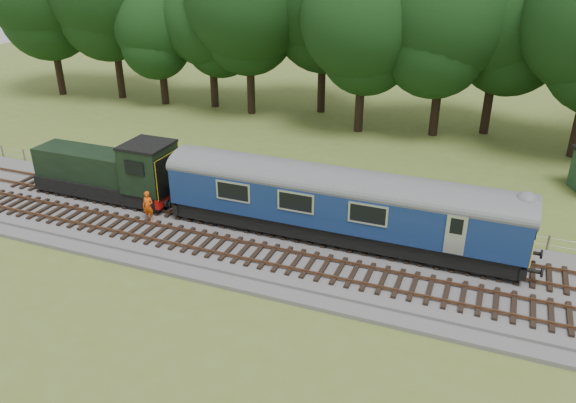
% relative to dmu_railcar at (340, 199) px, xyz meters
% --- Properties ---
extents(ground, '(120.00, 120.00, 0.00)m').
position_rel_dmu_railcar_xyz_m(ground, '(-3.96, -1.40, -2.61)').
color(ground, '#586A27').
rests_on(ground, ground).
extents(ballast, '(70.00, 7.00, 0.35)m').
position_rel_dmu_railcar_xyz_m(ballast, '(-3.96, -1.40, -2.43)').
color(ballast, '#4C4C4F').
rests_on(ballast, ground).
extents(track_north, '(67.20, 2.40, 0.21)m').
position_rel_dmu_railcar_xyz_m(track_north, '(-3.96, -0.00, -2.19)').
color(track_north, black).
rests_on(track_north, ballast).
extents(track_south, '(67.20, 2.40, 0.21)m').
position_rel_dmu_railcar_xyz_m(track_south, '(-3.96, -3.00, -2.19)').
color(track_south, black).
rests_on(track_south, ballast).
extents(fence, '(64.00, 0.12, 1.00)m').
position_rel_dmu_railcar_xyz_m(fence, '(-3.96, 3.10, -2.61)').
color(fence, '#6B6054').
rests_on(fence, ground).
extents(tree_line, '(70.00, 8.00, 18.00)m').
position_rel_dmu_railcar_xyz_m(tree_line, '(-3.96, 20.60, -2.61)').
color(tree_line, black).
rests_on(tree_line, ground).
extents(dmu_railcar, '(18.05, 2.86, 3.88)m').
position_rel_dmu_railcar_xyz_m(dmu_railcar, '(0.00, 0.00, 0.00)').
color(dmu_railcar, black).
rests_on(dmu_railcar, ground).
extents(shunter_loco, '(8.91, 2.60, 3.38)m').
position_rel_dmu_railcar_xyz_m(shunter_loco, '(-13.93, 0.00, -0.63)').
color(shunter_loco, black).
rests_on(shunter_loco, ground).
extents(worker, '(0.65, 0.45, 1.70)m').
position_rel_dmu_railcar_xyz_m(worker, '(-10.25, -1.78, -1.40)').
color(worker, '#E9500C').
rests_on(worker, ballast).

